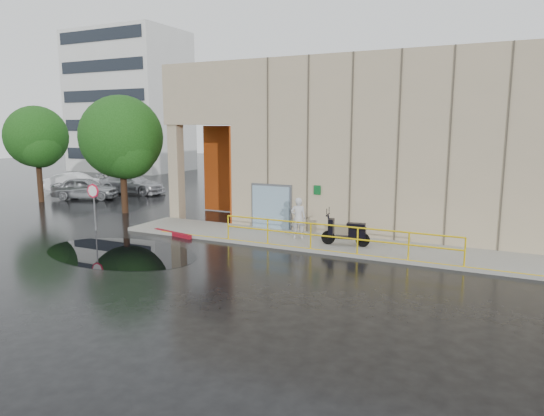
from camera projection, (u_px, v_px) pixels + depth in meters
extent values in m
plane|color=black|center=(196.00, 261.00, 17.89)|extent=(120.00, 120.00, 0.00)
cube|color=#99968B|center=(338.00, 244.00, 20.14)|extent=(20.00, 3.00, 0.15)
cube|color=tan|center=(419.00, 145.00, 24.38)|extent=(16.00, 10.00, 8.00)
cube|color=tan|center=(245.00, 99.00, 28.28)|extent=(4.00, 10.00, 3.00)
cube|color=tan|center=(177.00, 173.00, 25.56)|extent=(0.60, 0.60, 5.00)
cube|color=#A0350E|center=(233.00, 169.00, 27.62)|extent=(3.80, 0.15, 4.90)
cube|color=#A0350E|center=(248.00, 173.00, 25.22)|extent=(0.10, 3.50, 4.90)
cube|color=#95B6CC|center=(271.00, 207.00, 22.82)|extent=(1.90, 0.10, 2.00)
cube|color=slate|center=(271.00, 207.00, 22.89)|extent=(2.10, 0.06, 2.20)
cube|color=#0B5221|center=(317.00, 190.00, 21.72)|extent=(0.32, 0.04, 0.42)
cylinder|color=yellow|center=(334.00, 226.00, 18.65)|extent=(9.50, 0.06, 0.06)
cylinder|color=yellow|center=(334.00, 237.00, 18.73)|extent=(9.50, 0.06, 0.06)
cube|color=silver|center=(130.00, 102.00, 53.54)|extent=(12.00, 8.00, 15.00)
imported|color=silver|center=(298.00, 218.00, 20.71)|extent=(0.75, 0.60, 1.79)
cylinder|color=black|center=(328.00, 237.00, 19.83)|extent=(0.57, 0.19, 0.56)
cylinder|color=black|center=(363.00, 240.00, 19.40)|extent=(0.57, 0.19, 0.56)
cylinder|color=slate|center=(95.00, 210.00, 23.00)|extent=(0.06, 0.06, 1.96)
cylinder|color=red|center=(93.00, 191.00, 22.81)|extent=(0.68, 0.08, 0.68)
cylinder|color=white|center=(92.00, 191.00, 22.79)|extent=(0.53, 0.04, 0.53)
cube|color=maroon|center=(173.00, 234.00, 22.10)|extent=(2.38, 0.71, 0.18)
cube|color=black|center=(120.00, 253.00, 19.12)|extent=(7.18, 4.73, 0.01)
imported|color=#A7AAAE|center=(85.00, 188.00, 32.97)|extent=(4.74, 3.29, 1.50)
imported|color=white|center=(76.00, 183.00, 36.34)|extent=(4.69, 2.80, 1.46)
imported|color=#ACAEB4|center=(132.00, 184.00, 35.67)|extent=(5.26, 2.62, 1.47)
cylinder|color=#311D10|center=(124.00, 188.00, 27.65)|extent=(0.36, 0.36, 2.93)
sphere|color=#21551C|center=(121.00, 137.00, 27.17)|extent=(4.64, 4.64, 4.64)
sphere|color=#21551C|center=(127.00, 150.00, 26.86)|extent=(3.25, 3.25, 3.25)
cylinder|color=#311D10|center=(40.00, 179.00, 31.68)|extent=(0.36, 0.36, 3.07)
sphere|color=#1E5118|center=(36.00, 137.00, 31.23)|extent=(3.95, 3.95, 3.95)
sphere|color=#1E5118|center=(40.00, 146.00, 30.84)|extent=(2.76, 2.76, 2.76)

